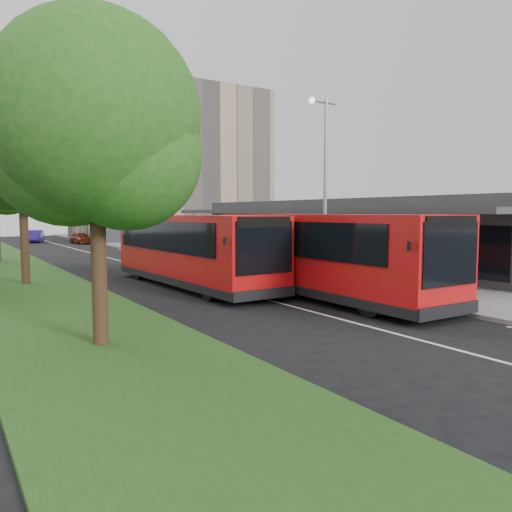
{
  "coord_description": "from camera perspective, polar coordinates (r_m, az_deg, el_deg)",
  "views": [
    {
      "loc": [
        -10.17,
        -14.89,
        3.23
      ],
      "look_at": [
        0.47,
        1.79,
        1.5
      ],
      "focal_mm": 35.0,
      "sensor_mm": 36.0,
      "label": 1
    }
  ],
  "objects": [
    {
      "name": "lamp_post_far",
      "position": [
        39.59,
        -11.44,
        7.05
      ],
      "size": [
        1.44,
        0.28,
        8.0
      ],
      "color": "gray",
      "rests_on": "pavement"
    },
    {
      "name": "car_near",
      "position": [
        54.71,
        -19.42,
        1.96
      ],
      "size": [
        1.68,
        3.65,
        1.21
      ],
      "primitive_type": "imported",
      "rotation": [
        0.0,
        0.0,
        0.07
      ],
      "color": "#591A0C",
      "rests_on": "ground"
    },
    {
      "name": "bus_second",
      "position": [
        21.84,
        -7.29,
        0.67
      ],
      "size": [
        3.13,
        11.09,
        3.12
      ],
      "rotation": [
        0.0,
        0.0,
        0.03
      ],
      "color": "red",
      "rests_on": "ground"
    },
    {
      "name": "pavement",
      "position": [
        38.59,
        -7.64,
        0.26
      ],
      "size": [
        5.0,
        80.0,
        0.15
      ],
      "primitive_type": "cube",
      "color": "slate",
      "rests_on": "ground"
    },
    {
      "name": "litter_bin",
      "position": [
        30.74,
        -0.95,
        0.05
      ],
      "size": [
        0.63,
        0.63,
        0.86
      ],
      "primitive_type": "cylinder",
      "rotation": [
        0.0,
        0.0,
        0.42
      ],
      "color": "#381E17",
      "rests_on": "pavement"
    },
    {
      "name": "office_block",
      "position": [
        62.08,
        -9.63,
        10.26
      ],
      "size": [
        22.0,
        12.0,
        18.0
      ],
      "primitive_type": "cube",
      "color": "gray",
      "rests_on": "ground"
    },
    {
      "name": "grass_verge",
      "position": [
        35.18,
        -27.22,
        -0.74
      ],
      "size": [
        5.0,
        80.0,
        0.1
      ],
      "primitive_type": "cube",
      "color": "#1C4516",
      "rests_on": "ground"
    },
    {
      "name": "car_far",
      "position": [
        59.06,
        -23.9,
        2.08
      ],
      "size": [
        2.46,
        4.24,
        1.32
      ],
      "primitive_type": "imported",
      "rotation": [
        0.0,
        0.0,
        -0.28
      ],
      "color": "navy",
      "rests_on": "ground"
    },
    {
      "name": "tree_near",
      "position": [
        12.49,
        -18.02,
        13.3
      ],
      "size": [
        4.9,
        4.9,
        7.88
      ],
      "color": "black",
      "rests_on": "ground"
    },
    {
      "name": "tree_mid",
      "position": [
        24.29,
        -25.33,
        10.7
      ],
      "size": [
        5.63,
        5.63,
        9.05
      ],
      "color": "black",
      "rests_on": "ground"
    },
    {
      "name": "kerb_dashes",
      "position": [
        36.61,
        -10.81,
        -0.14
      ],
      "size": [
        0.12,
        56.0,
        0.01
      ],
      "color": "silver",
      "rests_on": "ground"
    },
    {
      "name": "station_building",
      "position": [
        31.11,
        10.04,
        2.73
      ],
      "size": [
        7.7,
        26.0,
        4.0
      ],
      "color": "#303033",
      "rests_on": "ground"
    },
    {
      "name": "bus_main",
      "position": [
        19.02,
        7.73,
        0.1
      ],
      "size": [
        3.04,
        11.21,
        3.17
      ],
      "rotation": [
        0.0,
        0.0,
        -0.0
      ],
      "color": "red",
      "rests_on": "ground"
    },
    {
      "name": "lane_centre_line",
      "position": [
        31.74,
        -13.67,
        -0.97
      ],
      "size": [
        0.12,
        70.0,
        0.01
      ],
      "primitive_type": "cube",
      "color": "silver",
      "rests_on": "ground"
    },
    {
      "name": "bollard",
      "position": [
        35.54,
        -7.85,
        0.69
      ],
      "size": [
        0.15,
        0.15,
        0.87
      ],
      "primitive_type": "cylinder",
      "rotation": [
        0.0,
        0.0,
        -0.04
      ],
      "color": "#FFEA0D",
      "rests_on": "pavement"
    },
    {
      "name": "lamp_post_near",
      "position": [
        22.17,
        7.77,
        8.8
      ],
      "size": [
        1.44,
        0.28,
        8.0
      ],
      "color": "gray",
      "rests_on": "pavement"
    },
    {
      "name": "ground",
      "position": [
        18.32,
        1.78,
        -5.16
      ],
      "size": [
        120.0,
        120.0,
        0.0
      ],
      "primitive_type": "plane",
      "color": "black",
      "rests_on": "ground"
    }
  ]
}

